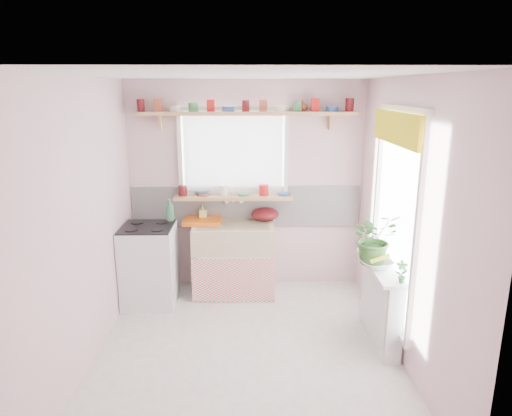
{
  "coord_description": "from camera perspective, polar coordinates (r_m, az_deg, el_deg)",
  "views": [
    {
      "loc": [
        0.01,
        -3.8,
        2.4
      ],
      "look_at": [
        0.1,
        0.55,
        1.25
      ],
      "focal_mm": 32.0,
      "sensor_mm": 36.0,
      "label": 1
    }
  ],
  "objects": [
    {
      "name": "shelf_crockery",
      "position": [
        5.27,
        -1.5,
        12.56
      ],
      "size": [
        2.47,
        0.11,
        0.12
      ],
      "color": "#590F14",
      "rests_on": "pine_shelf"
    },
    {
      "name": "cooker_bottle",
      "position": [
        5.32,
        -10.75,
        -0.2
      ],
      "size": [
        0.12,
        0.12,
        0.26
      ],
      "primitive_type": "imported",
      "rotation": [
        0.0,
        0.0,
        -0.24
      ],
      "color": "#3B774F",
      "rests_on": "cooker"
    },
    {
      "name": "sill_bowl",
      "position": [
        5.5,
        -6.79,
        1.97
      ],
      "size": [
        0.21,
        0.21,
        0.06
      ],
      "primitive_type": "imported",
      "rotation": [
        0.0,
        0.0,
        -0.14
      ],
      "color": "#305B9D",
      "rests_on": "windowsill"
    },
    {
      "name": "colander",
      "position": [
        5.5,
        1.12,
        -0.75
      ],
      "size": [
        0.37,
        0.37,
        0.15
      ],
      "primitive_type": "ellipsoid",
      "rotation": [
        0.0,
        0.0,
        -0.12
      ],
      "color": "#5C0F16",
      "rests_on": "sink_unit"
    },
    {
      "name": "herb_pot",
      "position": [
        4.12,
        17.76,
        -7.62
      ],
      "size": [
        0.11,
        0.08,
        0.2
      ],
      "primitive_type": "imported",
      "rotation": [
        0.0,
        0.0,
        -0.03
      ],
      "color": "#2D6F2C",
      "rests_on": "radiator_ledge"
    },
    {
      "name": "sill_cup",
      "position": [
        5.48,
        -3.65,
        2.15
      ],
      "size": [
        0.12,
        0.12,
        0.09
      ],
      "primitive_type": "imported",
      "rotation": [
        0.0,
        0.0,
        0.1
      ],
      "color": "beige",
      "rests_on": "windowsill"
    },
    {
      "name": "fruit_bowl",
      "position": [
        4.43,
        14.75,
        -6.73
      ],
      "size": [
        0.36,
        0.36,
        0.07
      ],
      "primitive_type": "imported",
      "rotation": [
        0.0,
        0.0,
        0.23
      ],
      "color": "silver",
      "rests_on": "radiator_ledge"
    },
    {
      "name": "cooker",
      "position": [
        5.34,
        -13.17,
        -6.92
      ],
      "size": [
        0.58,
        0.58,
        0.93
      ],
      "color": "white",
      "rests_on": "ground"
    },
    {
      "name": "shelf_vase",
      "position": [
        5.37,
        5.79,
        12.66
      ],
      "size": [
        0.17,
        0.17,
        0.13
      ],
      "primitive_type": "imported",
      "rotation": [
        0.0,
        0.0,
        -0.36
      ],
      "color": "brown",
      "rests_on": "pine_shelf"
    },
    {
      "name": "pine_shelf",
      "position": [
        5.28,
        -1.29,
        11.75
      ],
      "size": [
        2.52,
        0.24,
        0.04
      ],
      "primitive_type": "cube",
      "color": "tan",
      "rests_on": "room"
    },
    {
      "name": "radiator_ledge",
      "position": [
        4.65,
        15.34,
        -11.25
      ],
      "size": [
        0.22,
        0.95,
        0.78
      ],
      "color": "white",
      "rests_on": "ground"
    },
    {
      "name": "room",
      "position": [
        4.82,
        6.64,
        2.35
      ],
      "size": [
        3.2,
        3.2,
        3.2
      ],
      "color": "white",
      "rests_on": "ground"
    },
    {
      "name": "jade_plant",
      "position": [
        4.45,
        14.59,
        -3.66
      ],
      "size": [
        0.54,
        0.5,
        0.51
      ],
      "primitive_type": "imported",
      "rotation": [
        0.0,
        0.0,
        0.26
      ],
      "color": "#315D25",
      "rests_on": "radiator_ledge"
    },
    {
      "name": "sink_unit",
      "position": [
        5.46,
        -2.78,
        -6.35
      ],
      "size": [
        0.95,
        0.65,
        1.11
      ],
      "color": "white",
      "rests_on": "ground"
    },
    {
      "name": "soap_bottle_sink",
      "position": [
        5.52,
        -6.68,
        -0.54
      ],
      "size": [
        0.1,
        0.11,
        0.2
      ],
      "primitive_type": "imported",
      "rotation": [
        0.0,
        0.0,
        0.16
      ],
      "color": "#CEC15B",
      "rests_on": "sink_unit"
    },
    {
      "name": "fruit",
      "position": [
        4.41,
        14.86,
        -5.97
      ],
      "size": [
        0.2,
        0.14,
        0.1
      ],
      "color": "#FF5F15",
      "rests_on": "fruit_bowl"
    },
    {
      "name": "windowsill",
      "position": [
        5.43,
        -2.82,
        1.36
      ],
      "size": [
        1.4,
        0.22,
        0.04
      ],
      "primitive_type": "cube",
      "color": "tan",
      "rests_on": "room"
    },
    {
      "name": "sill_crockery",
      "position": [
        5.41,
        -3.35,
        2.12
      ],
      "size": [
        1.35,
        0.11,
        0.12
      ],
      "color": "#590F14",
      "rests_on": "windowsill"
    },
    {
      "name": "dish_tray",
      "position": [
        5.44,
        -6.75,
        -1.61
      ],
      "size": [
        0.44,
        0.33,
        0.04
      ],
      "primitive_type": "cube",
      "rotation": [
        0.0,
        0.0,
        0.01
      ],
      "color": "orange",
      "rests_on": "sink_unit"
    }
  ]
}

